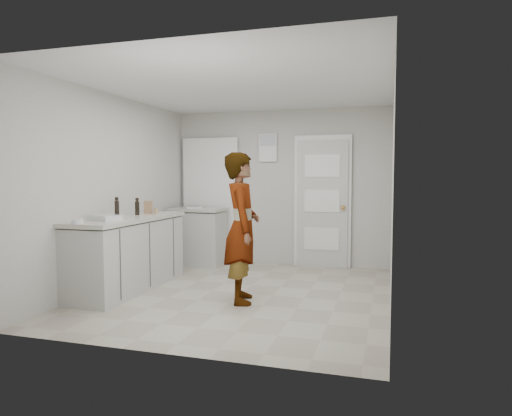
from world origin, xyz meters
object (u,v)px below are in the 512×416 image
(person, at_px, (242,228))
(oil_cruet_a, at_px, (137,207))
(spice_jar, at_px, (156,211))
(baking_dish, at_px, (105,218))
(egg_bowl, at_px, (77,222))
(oil_cruet_b, at_px, (117,207))
(cake_mix_box, at_px, (148,207))

(person, relative_size, oil_cruet_a, 7.34)
(spice_jar, relative_size, oil_cruet_a, 0.36)
(baking_dish, height_order, egg_bowl, baking_dish)
(person, distance_m, oil_cruet_b, 1.69)
(baking_dish, bearing_deg, spice_jar, 80.85)
(cake_mix_box, distance_m, oil_cruet_b, 0.59)
(oil_cruet_a, bearing_deg, spice_jar, 54.05)
(person, distance_m, oil_cruet_a, 1.65)
(person, height_order, oil_cruet_a, person)
(cake_mix_box, height_order, oil_cruet_b, oil_cruet_b)
(oil_cruet_a, distance_m, baking_dish, 0.72)
(baking_dish, bearing_deg, egg_bowl, -94.11)
(person, bearing_deg, cake_mix_box, 48.10)
(spice_jar, height_order, egg_bowl, spice_jar)
(cake_mix_box, bearing_deg, egg_bowl, -105.50)
(oil_cruet_a, bearing_deg, cake_mix_box, 83.16)
(person, bearing_deg, baking_dish, 81.62)
(cake_mix_box, xyz_separation_m, spice_jar, (0.13, -0.02, -0.05))
(cake_mix_box, bearing_deg, oil_cruet_b, -114.59)
(spice_jar, distance_m, oil_cruet_a, 0.28)
(egg_bowl, bearing_deg, person, 25.07)
(person, height_order, cake_mix_box, person)
(person, height_order, spice_jar, person)
(cake_mix_box, height_order, spice_jar, cake_mix_box)
(egg_bowl, bearing_deg, oil_cruet_a, 88.73)
(oil_cruet_a, relative_size, oil_cruet_b, 0.90)
(oil_cruet_b, bearing_deg, person, -2.63)
(baking_dish, relative_size, egg_bowl, 3.28)
(oil_cruet_a, distance_m, oil_cruet_b, 0.35)
(oil_cruet_a, bearing_deg, baking_dish, -89.49)
(baking_dish, bearing_deg, oil_cruet_a, 90.51)
(cake_mix_box, distance_m, egg_bowl, 1.41)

